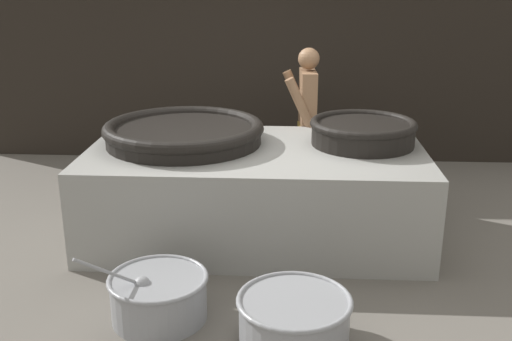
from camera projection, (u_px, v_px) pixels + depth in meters
name	position (u px, v px, depth m)	size (l,w,h in m)	color
ground_plane	(256.00, 234.00, 5.89)	(60.00, 60.00, 0.00)	#666059
back_wall	(267.00, 34.00, 7.84)	(7.82, 0.24, 3.34)	black
hearth_platform	(256.00, 192.00, 5.75)	(3.15, 1.72, 0.88)	gray
giant_wok_near	(184.00, 132.00, 5.75)	(1.54, 1.54, 0.21)	black
giant_wok_far	(363.00, 131.00, 5.70)	(1.01, 1.01, 0.24)	black
cook	(306.00, 118.00, 6.63)	(0.40, 0.62, 1.68)	#8C6647
prep_bowl_vegetables	(159.00, 295.00, 4.41)	(0.87, 0.74, 0.64)	gray
prep_bowl_meat	(294.00, 319.00, 4.10)	(0.80, 0.80, 0.36)	gray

